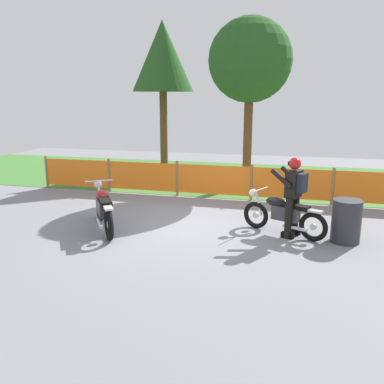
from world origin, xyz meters
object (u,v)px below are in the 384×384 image
at_px(motorcycle_trailing, 283,214).
at_px(oil_drum, 346,221).
at_px(motorcycle_lead, 103,208).
at_px(rider_trailing, 294,193).

height_order(motorcycle_trailing, oil_drum, motorcycle_trailing).
relative_size(motorcycle_lead, rider_trailing, 1.08).
height_order(motorcycle_trailing, rider_trailing, rider_trailing).
xyz_separation_m(motorcycle_lead, oil_drum, (5.13, 0.48, -0.05)).
xyz_separation_m(motorcycle_lead, motorcycle_trailing, (3.87, 0.65, -0.04)).
xyz_separation_m(rider_trailing, oil_drum, (1.07, -0.07, -0.51)).
distance_m(motorcycle_lead, rider_trailing, 4.12).
distance_m(motorcycle_trailing, oil_drum, 1.27).
relative_size(motorcycle_trailing, rider_trailing, 1.08).
bearing_deg(motorcycle_trailing, oil_drum, -162.30).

